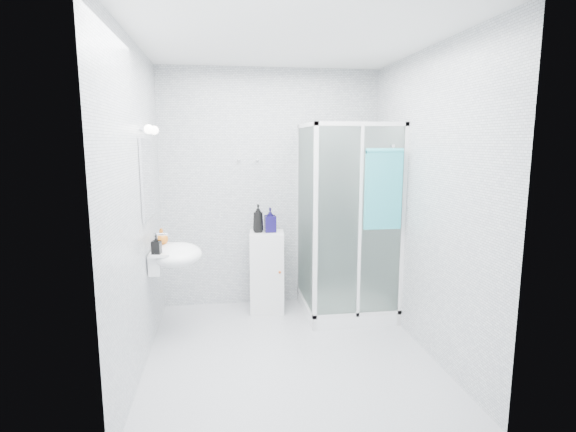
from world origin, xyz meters
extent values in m
cube|color=silver|center=(0.00, 0.00, 1.30)|extent=(2.40, 2.60, 2.60)
cube|color=#B6B8BB|center=(0.00, 0.00, 0.00)|extent=(2.40, 2.60, 0.01)
cube|color=white|center=(0.00, 0.00, 2.60)|extent=(2.40, 2.60, 0.01)
cube|color=white|center=(0.75, 0.85, 0.06)|extent=(0.90, 0.90, 0.12)
cube|color=silver|center=(0.32, 0.85, 1.98)|extent=(0.04, 0.90, 0.04)
cube|color=silver|center=(0.75, 0.42, 1.98)|extent=(0.90, 0.04, 0.04)
cube|color=silver|center=(0.32, 0.42, 1.00)|extent=(0.04, 0.04, 2.00)
cube|color=white|center=(0.31, 0.85, 1.04)|extent=(0.02, 0.82, 1.84)
cube|color=white|center=(0.75, 0.41, 1.04)|extent=(0.82, 0.02, 1.84)
cube|color=silver|center=(0.75, 0.42, 1.04)|extent=(0.03, 0.04, 1.84)
cylinder|color=silver|center=(0.75, 1.24, 1.35)|extent=(0.02, 0.02, 1.00)
cylinder|color=silver|center=(0.75, 1.21, 1.82)|extent=(0.09, 0.05, 0.09)
cylinder|color=silver|center=(0.80, 1.27, 1.05)|extent=(0.12, 0.04, 0.12)
cylinder|color=silver|center=(1.03, 0.38, 1.78)|extent=(0.03, 0.05, 0.03)
cube|color=white|center=(-1.14, 0.45, 0.75)|extent=(0.10, 0.40, 0.18)
ellipsoid|color=white|center=(-0.96, 0.45, 0.80)|extent=(0.46, 0.56, 0.20)
cube|color=white|center=(-1.08, 0.45, 0.85)|extent=(0.16, 0.50, 0.02)
cylinder|color=silver|center=(-1.14, 0.45, 0.93)|extent=(0.04, 0.04, 0.16)
cylinder|color=silver|center=(-1.09, 0.45, 0.99)|extent=(0.12, 0.02, 0.02)
cube|color=white|center=(-1.19, 0.45, 1.50)|extent=(0.02, 0.60, 0.70)
cylinder|color=silver|center=(-1.17, 0.29, 1.92)|extent=(0.05, 0.04, 0.04)
sphere|color=white|center=(-1.13, 0.29, 1.92)|extent=(0.08, 0.08, 0.08)
cylinder|color=silver|center=(-1.17, 0.61, 1.92)|extent=(0.05, 0.04, 0.04)
sphere|color=white|center=(-1.13, 0.61, 1.92)|extent=(0.08, 0.08, 0.08)
cylinder|color=silver|center=(-0.35, 1.27, 1.62)|extent=(0.02, 0.04, 0.02)
sphere|color=silver|center=(-0.35, 1.25, 1.62)|extent=(0.03, 0.03, 0.03)
cylinder|color=silver|center=(-0.15, 1.27, 1.62)|extent=(0.02, 0.04, 0.02)
sphere|color=silver|center=(-0.15, 1.25, 1.62)|extent=(0.03, 0.03, 0.03)
cube|color=silver|center=(-0.08, 1.03, 0.43)|extent=(0.39, 0.39, 0.87)
cube|color=silver|center=(-0.08, 0.85, 0.43)|extent=(0.32, 0.04, 0.74)
sphere|color=#C04F1B|center=(0.04, 0.84, 0.48)|extent=(0.03, 0.03, 0.03)
cube|color=teal|center=(0.95, 0.36, 1.37)|extent=(0.35, 0.04, 0.73)
cylinder|color=teal|center=(0.95, 0.36, 1.73)|extent=(0.35, 0.05, 0.05)
imported|color=black|center=(-0.17, 1.04, 1.02)|extent=(0.13, 0.13, 0.30)
imported|color=#100A3E|center=(-0.04, 1.03, 1.00)|extent=(0.12, 0.12, 0.26)
imported|color=#BE6216|center=(-1.11, 0.60, 0.94)|extent=(0.14, 0.14, 0.16)
imported|color=black|center=(-1.11, 0.26, 0.95)|extent=(0.09, 0.09, 0.17)
camera|label=1|loc=(-0.54, -3.63, 1.82)|focal=28.00mm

